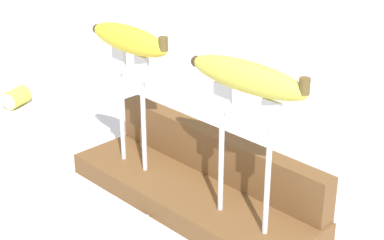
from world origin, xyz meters
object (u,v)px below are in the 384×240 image
banana_raised_right (247,77)px  fork_stand_right (245,146)px  banana_raised_left (129,39)px  banana_chunk_near (16,98)px  fork_stand_left (132,99)px

banana_raised_right → fork_stand_right: bearing=2.0°
banana_raised_left → banana_raised_right: 0.21m
fork_stand_right → banana_chunk_near: bearing=177.6°
fork_stand_right → banana_raised_left: (-0.21, 0.00, 0.09)m
fork_stand_right → banana_raised_left: 0.23m
banana_raised_left → banana_chunk_near: size_ratio=2.70×
banana_raised_right → banana_chunk_near: 0.63m
banana_raised_right → banana_raised_left: bearing=180.0°
fork_stand_right → banana_chunk_near: size_ratio=3.05×
fork_stand_left → banana_raised_left: 0.09m
fork_stand_right → fork_stand_left: bearing=180.0°
banana_chunk_near → banana_raised_right: bearing=-2.4°
fork_stand_left → banana_chunk_near: size_ratio=3.02×
banana_raised_right → banana_chunk_near: bearing=177.6°
fork_stand_left → fork_stand_right: bearing=0.0°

